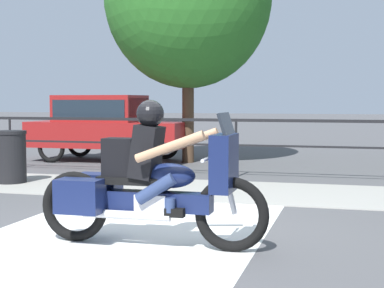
% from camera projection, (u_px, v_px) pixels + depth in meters
% --- Properties ---
extents(ground_plane, '(120.00, 120.00, 0.00)m').
position_uv_depth(ground_plane, '(150.00, 235.00, 6.75)').
color(ground_plane, '#4C4C4F').
extents(sidewalk_band, '(44.00, 2.40, 0.01)m').
position_uv_depth(sidewalk_band, '(216.00, 190.00, 10.02)').
color(sidewalk_band, '#99968E').
rests_on(sidewalk_band, ground).
extents(crosswalk_band, '(3.14, 6.00, 0.01)m').
position_uv_depth(crosswalk_band, '(121.00, 237.00, 6.63)').
color(crosswalk_band, silver).
rests_on(crosswalk_band, ground).
extents(fence_railing, '(36.00, 0.05, 1.17)m').
position_uv_depth(fence_railing, '(236.00, 131.00, 11.69)').
color(fence_railing, black).
rests_on(fence_railing, ground).
extents(motorcycle, '(2.52, 0.76, 1.55)m').
position_uv_depth(motorcycle, '(148.00, 182.00, 6.17)').
color(motorcycle, black).
rests_on(motorcycle, ground).
extents(parked_car, '(3.95, 1.70, 1.66)m').
position_uv_depth(parked_car, '(106.00, 123.00, 14.89)').
color(parked_car, maroon).
rests_on(parked_car, ground).
extents(trash_bin, '(0.59, 0.59, 0.98)m').
position_uv_depth(trash_bin, '(11.00, 157.00, 10.91)').
color(trash_bin, black).
rests_on(trash_bin, ground).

